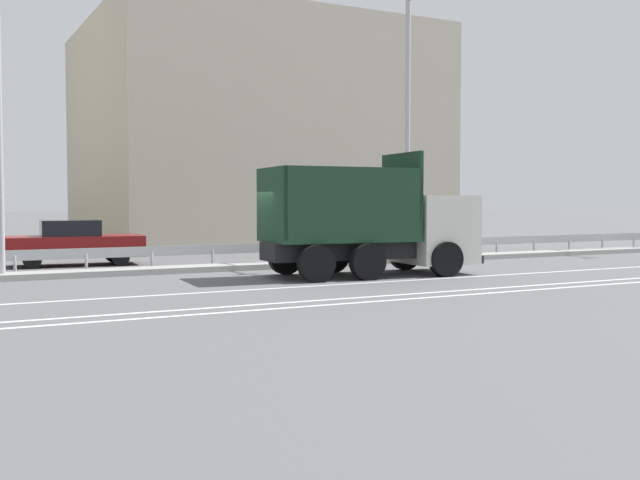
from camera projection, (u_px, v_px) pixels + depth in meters
name	position (u px, v px, depth m)	size (l,w,h in m)	color
ground_plane	(283.00, 275.00, 22.52)	(320.00, 320.00, 0.00)	#565659
lane_strip_0	(402.00, 281.00, 20.89)	(68.27, 0.16, 0.01)	silver
lane_strip_1	(460.00, 290.00, 18.60)	(68.27, 0.16, 0.01)	silver
lane_strip_2	(480.00, 294.00, 17.95)	(68.27, 0.16, 0.01)	silver
median_island	(252.00, 266.00, 24.65)	(37.55, 1.10, 0.18)	gray
median_guardrail	(241.00, 250.00, 25.47)	(68.27, 0.09, 0.78)	#9EA0A5
dump_truck	(391.00, 232.00, 22.72)	(6.64, 3.25, 3.69)	silver
median_road_sign	(371.00, 227.00, 26.74)	(0.69, 0.16, 2.55)	white
street_lamp_2	(410.00, 116.00, 26.93)	(0.70, 2.31, 9.62)	#ADADB2
parked_car_4	(74.00, 243.00, 25.93)	(4.72, 2.26, 1.58)	maroon
background_building_1	(251.00, 139.00, 40.26)	(16.75, 14.53, 11.23)	#B7AD99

